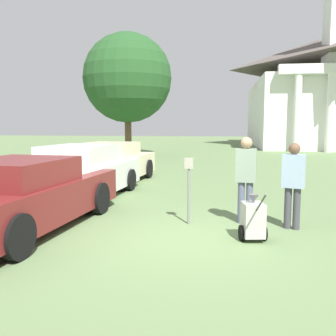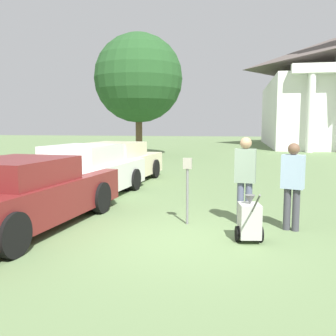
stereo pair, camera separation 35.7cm
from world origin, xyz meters
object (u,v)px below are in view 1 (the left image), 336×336
object	(u,v)px
parking_meter	(189,178)
equipment_cart	(253,219)
person_worker	(246,174)
church	(317,91)
parked_car_maroon	(23,196)
parked_car_cream	(111,164)
person_supervisor	(293,180)
parked_car_white	(82,174)

from	to	relation	value
parking_meter	equipment_cart	size ratio (longest dim) A/B	1.38
person_worker	church	distance (m)	32.13
parked_car_maroon	parked_car_cream	world-z (taller)	parked_car_cream
parked_car_maroon	parking_meter	world-z (taller)	parked_car_maroon
parked_car_maroon	church	size ratio (longest dim) A/B	0.25
parked_car_maroon	church	distance (m)	34.62
person_worker	parking_meter	bearing A→B (deg)	17.90
person_supervisor	church	distance (m)	32.20
parked_car_white	church	xyz separation A→B (m)	(13.03, 28.57, 4.59)
parked_car_white	person_supervisor	xyz separation A→B (m)	(5.27, -2.39, 0.29)
parked_car_maroon	person_worker	xyz separation A→B (m)	(4.37, 1.09, 0.37)
person_supervisor	parked_car_white	bearing A→B (deg)	-4.30
parked_car_maroon	equipment_cart	world-z (taller)	parked_car_maroon
parked_car_white	parking_meter	size ratio (longest dim) A/B	3.57
parked_car_maroon	parked_car_cream	bearing A→B (deg)	95.39
parking_meter	church	size ratio (longest dim) A/B	0.07
equipment_cart	church	world-z (taller)	church
parked_car_cream	parking_meter	world-z (taller)	parked_car_cream
parked_car_cream	person_supervisor	xyz separation A→B (m)	(5.27, -5.22, 0.30)
parked_car_maroon	person_worker	size ratio (longest dim) A/B	2.83
equipment_cart	parking_meter	bearing A→B (deg)	132.44
parked_car_maroon	person_supervisor	bearing A→B (deg)	13.93
person_worker	equipment_cart	size ratio (longest dim) A/B	1.81
church	parked_car_maroon	bearing A→B (deg)	-112.31
parked_car_white	person_worker	distance (m)	4.86
parking_meter	equipment_cart	world-z (taller)	parking_meter
person_worker	person_supervisor	distance (m)	0.95
parked_car_cream	person_supervisor	distance (m)	7.42
person_worker	equipment_cart	xyz separation A→B (m)	(0.07, -1.19, -0.66)
parked_car_cream	parking_meter	xyz separation A→B (m)	(3.20, -5.13, 0.28)
parked_car_maroon	equipment_cart	distance (m)	4.45
person_worker	equipment_cart	distance (m)	1.36
parked_car_maroon	equipment_cart	size ratio (longest dim) A/B	5.13
person_supervisor	church	xyz separation A→B (m)	(7.76, 30.95, 4.31)
parked_car_maroon	church	bearing A→B (deg)	73.08
parked_car_cream	parking_meter	size ratio (longest dim) A/B	3.54
parking_meter	person_worker	distance (m)	1.19
person_worker	equipment_cart	world-z (taller)	person_worker
person_supervisor	equipment_cart	xyz separation A→B (m)	(-0.83, -0.89, -0.59)
parked_car_maroon	person_supervisor	xyz separation A→B (m)	(5.27, 0.79, 0.31)
parked_car_white	parked_car_cream	distance (m)	2.83
parked_car_cream	equipment_cart	bearing A→B (deg)	-48.60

